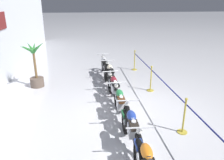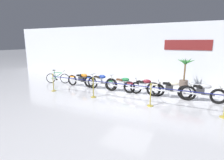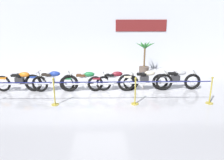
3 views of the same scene
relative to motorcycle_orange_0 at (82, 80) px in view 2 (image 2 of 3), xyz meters
name	(u,v)px [view 2 (image 2 of 3)]	position (x,y,z in m)	size (l,w,h in m)	color
ground_plane	(129,96)	(3.39, -0.54, -0.47)	(120.00, 120.00, 0.00)	silver
back_wall	(153,52)	(3.40, 4.59, 1.63)	(28.00, 0.29, 4.20)	silver
motorcycle_orange_0	(82,80)	(0.00, 0.00, 0.00)	(2.36, 0.62, 0.94)	black
motorcycle_blue_1	(100,82)	(1.31, 0.00, 0.00)	(2.37, 0.62, 0.96)	black
motorcycle_green_2	(123,84)	(2.79, 0.04, -0.01)	(2.28, 0.62, 0.91)	black
motorcycle_maroon_3	(144,87)	(4.02, 0.04, -0.01)	(2.28, 0.62, 0.92)	black
motorcycle_cream_4	(170,89)	(5.44, 0.00, 0.01)	(2.45, 0.62, 0.96)	black
motorcycle_silver_5	(201,92)	(6.86, 0.12, -0.01)	(2.18, 0.62, 0.95)	black
bicycle	(58,78)	(-2.19, 0.15, -0.11)	(1.60, 0.70, 0.94)	black
potted_palm_left_of_row	(185,72)	(5.89, 3.09, 0.44)	(1.18, 1.03, 1.93)	brown
stanchion_far_left	(97,84)	(1.99, -1.54, 0.25)	(8.68, 0.28, 1.05)	gold
stanchion_mid_left	(93,91)	(1.79, -1.54, -0.11)	(0.28, 0.28, 1.05)	gold
stanchion_mid_right	(150,98)	(4.78, -1.54, -0.11)	(0.28, 0.28, 1.05)	gold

